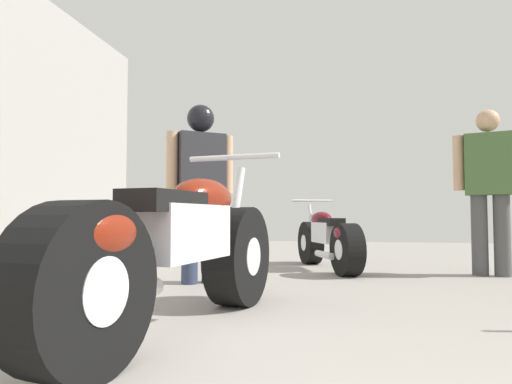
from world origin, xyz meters
The scene contains 5 objects.
ground_plane centered at (0.00, 3.19, 0.00)m, with size 15.95×15.95×0.00m, color gray.
motorcycle_maroon_cruiser centered at (-0.79, 2.26, 0.43)m, with size 0.76×2.23×1.04m.
motorcycle_black_naked centered at (-0.08, 5.31, 0.35)m, with size 0.86×1.73×0.83m.
mechanic_in_blue centered at (1.60, 5.06, 0.98)m, with size 0.70×0.37×1.74m.
mechanic_with_helmet centered at (-1.22, 4.03, 1.00)m, with size 0.59×0.47×1.67m.
Camera 1 is at (0.05, -0.06, 0.62)m, focal length 31.99 mm.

